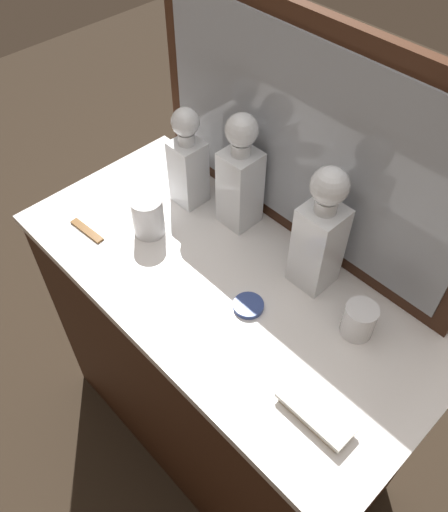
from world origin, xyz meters
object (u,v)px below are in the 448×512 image
silver_brush_far_right (315,414)px  tortoiseshell_comb (87,231)px  crystal_decanter_far_right (240,182)px  crystal_decanter_front (319,240)px  porcelain_dish (248,306)px  crystal_tumbler_far_right (148,217)px  crystal_tumbler_center (359,321)px  crystal_decanter_right (188,166)px

silver_brush_far_right → tortoiseshell_comb: size_ratio=1.39×
crystal_decanter_far_right → crystal_decanter_front: size_ratio=0.97×
porcelain_dish → tortoiseshell_comb: size_ratio=0.62×
crystal_decanter_far_right → crystal_tumbler_far_right: size_ratio=2.94×
crystal_tumbler_center → tortoiseshell_comb: crystal_tumbler_center is taller
crystal_decanter_far_right → tortoiseshell_comb: size_ratio=2.80×
crystal_decanter_far_right → silver_brush_far_right: size_ratio=2.02×
crystal_decanter_far_right → crystal_tumbler_far_right: (-0.13, -0.19, -0.08)m
crystal_decanter_right → crystal_decanter_front: crystal_decanter_front is taller
crystal_decanter_front → silver_brush_far_right: crystal_decanter_front is taller
tortoiseshell_comb → porcelain_dish: bearing=16.0°
tortoiseshell_comb → crystal_decanter_front: bearing=31.0°
crystal_decanter_right → silver_brush_far_right: 0.68m
crystal_decanter_front → silver_brush_far_right: size_ratio=2.09×
crystal_decanter_far_right → crystal_decanter_front: bearing=-3.4°
crystal_decanter_right → tortoiseshell_comb: size_ratio=2.48×
crystal_decanter_front → tortoiseshell_comb: crystal_decanter_front is taller
crystal_decanter_far_right → tortoiseshell_comb: (-0.24, -0.31, -0.12)m
crystal_decanter_far_right → crystal_tumbler_center: 0.43m
tortoiseshell_comb → crystal_decanter_far_right: bearing=53.0°
crystal_decanter_far_right → crystal_decanter_right: size_ratio=1.13×
crystal_tumbler_far_right → silver_brush_far_right: bearing=-7.5°
crystal_decanter_front → silver_brush_far_right: (0.23, -0.26, -0.12)m
crystal_decanter_right → porcelain_dish: (0.36, -0.14, -0.11)m
crystal_decanter_far_right → tortoiseshell_comb: 0.41m
crystal_decanter_far_right → crystal_decanter_right: crystal_decanter_far_right is taller
crystal_decanter_far_right → porcelain_dish: size_ratio=4.51×
crystal_decanter_front → porcelain_dish: crystal_decanter_front is taller
crystal_decanter_front → crystal_tumbler_center: 0.19m
crystal_decanter_far_right → crystal_tumbler_center: bearing=-8.0°
crystal_tumbler_center → porcelain_dish: (-0.20, -0.12, -0.03)m
crystal_decanter_far_right → crystal_decanter_front: 0.26m
crystal_tumbler_far_right → crystal_tumbler_center: bearing=14.0°
crystal_tumbler_far_right → silver_brush_far_right: (0.61, -0.08, -0.04)m
crystal_decanter_far_right → silver_brush_far_right: 0.57m
crystal_decanter_front → crystal_decanter_right: bearing=-176.4°
crystal_tumbler_center → crystal_decanter_far_right: bearing=172.0°
crystal_tumbler_far_right → crystal_decanter_front: bearing=25.0°
crystal_decanter_far_right → crystal_tumbler_far_right: 0.24m
crystal_decanter_right → silver_brush_far_right: bearing=-20.4°
silver_brush_far_right → tortoiseshell_comb: bearing=-177.0°
crystal_decanter_far_right → silver_brush_far_right: bearing=-29.6°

